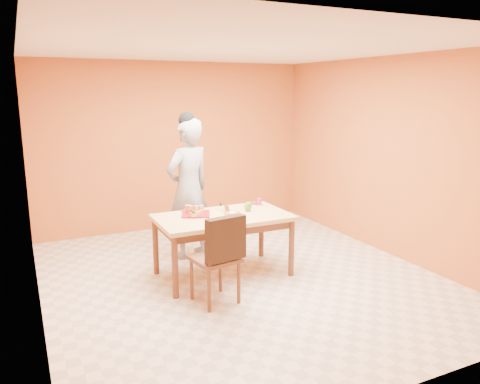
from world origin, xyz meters
name	(u,v)px	position (x,y,z in m)	size (l,w,h in m)	color
floor	(241,278)	(0.00, 0.00, 0.00)	(5.00, 5.00, 0.00)	silver
ceiling	(241,48)	(0.00, 0.00, 2.70)	(5.00, 5.00, 0.00)	white
wall_back	(175,146)	(0.00, 2.50, 1.35)	(4.50, 4.50, 0.00)	#BF5D2C
wall_left	(30,185)	(-2.25, 0.00, 1.35)	(5.00, 5.00, 0.00)	#BF5D2C
wall_right	(390,157)	(2.25, 0.00, 1.35)	(5.00, 5.00, 0.00)	#BF5D2C
dining_table	(223,223)	(-0.15, 0.19, 0.67)	(1.60, 0.90, 0.76)	#E8CC79
dining_chair	(216,257)	(-0.53, -0.49, 0.52)	(0.53, 0.60, 0.99)	brown
pastry_pile	(196,209)	(-0.44, 0.35, 0.83)	(0.30, 0.30, 0.10)	tan
person	(189,189)	(-0.30, 1.01, 0.94)	(0.69, 0.45, 1.89)	gray
pastry_platter	(196,214)	(-0.44, 0.35, 0.77)	(0.33, 0.33, 0.02)	maroon
red_dinner_plate	(192,211)	(-0.43, 0.54, 0.77)	(0.25, 0.25, 0.01)	maroon
white_cake_plate	(232,217)	(-0.08, 0.07, 0.77)	(0.26, 0.26, 0.01)	white
sponge_cake	(232,214)	(-0.08, 0.07, 0.79)	(0.20, 0.20, 0.04)	gold
cake_server	(227,209)	(-0.07, 0.25, 0.82)	(0.05, 0.28, 0.01)	silver
egg_ornament	(248,206)	(0.21, 0.24, 0.82)	(0.10, 0.08, 0.12)	olive
magenta_glass	(259,202)	(0.49, 0.47, 0.81)	(0.06, 0.06, 0.09)	#B51B62
checker_tin	(254,203)	(0.45, 0.54, 0.77)	(0.09, 0.09, 0.03)	#3E1B10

